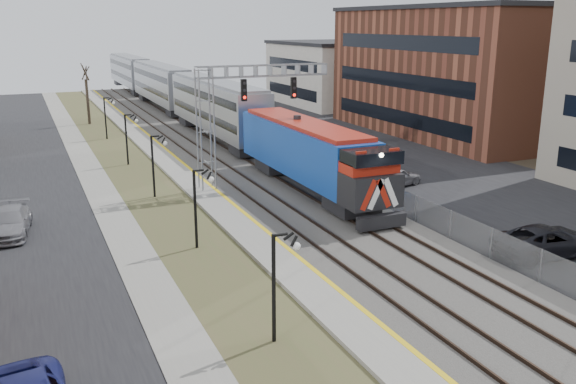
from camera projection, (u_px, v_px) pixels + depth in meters
street_west at (26, 184)px, 42.16m from camera, size 7.00×120.00×0.04m
sidewalk at (93, 177)px, 43.90m from camera, size 2.00×120.00×0.08m
grass_median at (135, 173)px, 45.06m from camera, size 4.00×120.00×0.06m
platform at (175, 168)px, 46.19m from camera, size 2.00×120.00×0.24m
ballast_bed at (237, 163)px, 48.13m from camera, size 8.00×120.00×0.20m
parking_lot at (369, 151)px, 52.80m from camera, size 16.00×120.00×0.04m
platform_edge at (186, 166)px, 46.50m from camera, size 0.24×120.00×0.01m
track_near at (213, 163)px, 47.31m from camera, size 1.58×120.00×0.15m
track_far at (255, 159)px, 48.67m from camera, size 1.58×120.00×0.15m
train at (177, 93)px, 70.59m from camera, size 3.00×85.85×5.33m
signal_gantry at (230, 106)px, 39.41m from camera, size 9.00×1.07×8.15m
lampposts at (194, 208)px, 29.78m from camera, size 0.14×62.14×4.00m
fence at (286, 150)px, 49.57m from camera, size 0.04×120.00×1.60m
buildings_east at (532, 76)px, 53.16m from camera, size 16.00×76.00×15.00m
bare_trees at (3, 137)px, 44.44m from camera, size 12.30×42.30×5.95m
car_lot_c at (547, 241)px, 28.95m from camera, size 5.39×2.74×1.46m
car_lot_d at (373, 166)px, 44.63m from camera, size 4.93×2.95×1.34m
car_lot_e at (396, 177)px, 41.23m from camera, size 4.16×2.59×1.32m
car_lot_f at (313, 139)px, 54.35m from camera, size 4.65×1.81×1.51m
car_street_b at (10, 223)px, 31.81m from camera, size 2.47×4.89×1.36m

